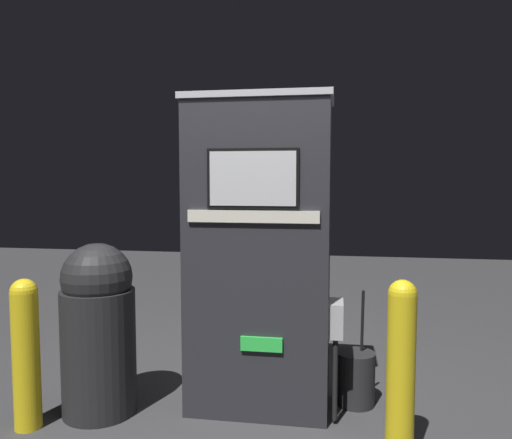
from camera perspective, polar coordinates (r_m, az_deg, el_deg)
ground_plane at (r=3.34m, az=-0.35°, el=-22.27°), size 14.00×14.00×0.00m
gas_pump at (r=3.25m, az=0.38°, el=-4.06°), size 1.01×0.51×2.04m
safety_bollard at (r=2.82m, az=16.22°, el=-16.02°), size 0.15×0.15×0.99m
trash_bin at (r=3.43m, az=-17.58°, el=-11.65°), size 0.47×0.47×1.11m
safety_bollard_far at (r=3.40m, az=-24.81°, el=-13.35°), size 0.16×0.16×0.92m
squeegee_bucket at (r=3.57m, az=11.32°, el=-17.32°), size 0.26×0.26×0.79m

